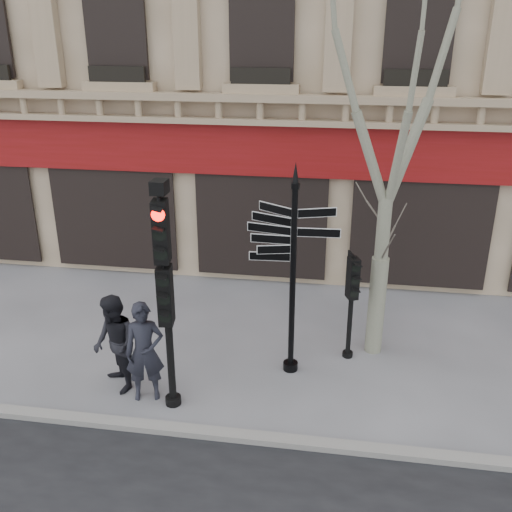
# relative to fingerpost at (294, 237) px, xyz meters

# --- Properties ---
(ground) EXTENTS (80.00, 80.00, 0.00)m
(ground) POSITION_rel_fingerpost_xyz_m (-1.20, -0.81, -2.84)
(ground) COLOR slate
(ground) RESTS_ON ground
(kerb) EXTENTS (80.00, 0.25, 0.12)m
(kerb) POSITION_rel_fingerpost_xyz_m (-1.20, -2.21, -2.78)
(kerb) COLOR gray
(kerb) RESTS_ON ground
(fingerpost) EXTENTS (1.97, 1.97, 4.23)m
(fingerpost) POSITION_rel_fingerpost_xyz_m (0.00, 0.00, 0.00)
(fingerpost) COLOR black
(fingerpost) RESTS_ON ground
(traffic_signal_main) EXTENTS (0.50, 0.39, 4.20)m
(traffic_signal_main) POSITION_rel_fingerpost_xyz_m (-2.00, -1.45, -0.19)
(traffic_signal_main) COLOR black
(traffic_signal_main) RESTS_ON ground
(traffic_signal_secondary) EXTENTS (0.45, 0.38, 2.24)m
(traffic_signal_secondary) POSITION_rel_fingerpost_xyz_m (1.13, 0.67, -1.28)
(traffic_signal_secondary) COLOR black
(traffic_signal_secondary) RESTS_ON ground
(plane_tree) EXTENTS (3.09, 3.09, 8.22)m
(plane_tree) POSITION_rel_fingerpost_xyz_m (1.66, 1.00, 2.92)
(plane_tree) COLOR gray
(plane_tree) RESTS_ON ground
(pedestrian_a) EXTENTS (0.80, 0.64, 1.93)m
(pedestrian_a) POSITION_rel_fingerpost_xyz_m (-2.53, -1.31, -1.88)
(pedestrian_a) COLOR black
(pedestrian_a) RESTS_ON ground
(pedestrian_b) EXTENTS (1.15, 1.18, 1.91)m
(pedestrian_b) POSITION_rel_fingerpost_xyz_m (-3.17, -1.13, -1.89)
(pedestrian_b) COLOR black
(pedestrian_b) RESTS_ON ground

